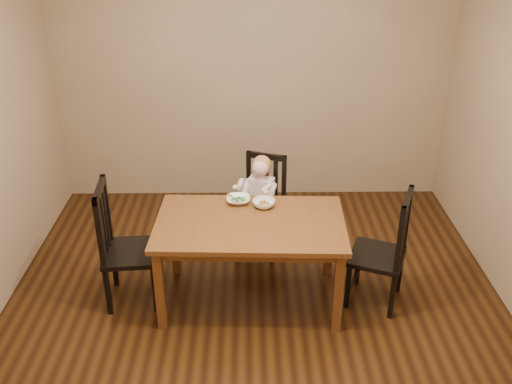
{
  "coord_description": "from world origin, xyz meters",
  "views": [
    {
      "loc": [
        -0.04,
        -3.63,
        2.88
      ],
      "look_at": [
        0.01,
        0.25,
        0.9
      ],
      "focal_mm": 40.0,
      "sensor_mm": 36.0,
      "label": 1
    }
  ],
  "objects_px": {
    "dining_table": "(250,231)",
    "toddler": "(261,196)",
    "chair_right": "(384,251)",
    "bowl_peas": "(238,200)",
    "chair_child": "(262,206)",
    "chair_left": "(124,247)",
    "bowl_veg": "(264,203)"
  },
  "relations": [
    {
      "from": "dining_table",
      "to": "bowl_peas",
      "type": "xyz_separation_m",
      "value": [
        -0.09,
        0.31,
        0.11
      ]
    },
    {
      "from": "chair_right",
      "to": "bowl_peas",
      "type": "height_order",
      "value": "chair_right"
    },
    {
      "from": "toddler",
      "to": "bowl_peas",
      "type": "relative_size",
      "value": 2.59
    },
    {
      "from": "chair_right",
      "to": "toddler",
      "type": "relative_size",
      "value": 1.97
    },
    {
      "from": "dining_table",
      "to": "toddler",
      "type": "relative_size",
      "value": 2.97
    },
    {
      "from": "dining_table",
      "to": "bowl_veg",
      "type": "xyz_separation_m",
      "value": [
        0.11,
        0.24,
        0.11
      ]
    },
    {
      "from": "dining_table",
      "to": "bowl_veg",
      "type": "height_order",
      "value": "bowl_veg"
    },
    {
      "from": "dining_table",
      "to": "toddler",
      "type": "height_order",
      "value": "toddler"
    },
    {
      "from": "chair_right",
      "to": "toddler",
      "type": "xyz_separation_m",
      "value": [
        -0.94,
        0.77,
        0.09
      ]
    },
    {
      "from": "chair_left",
      "to": "bowl_veg",
      "type": "relative_size",
      "value": 5.62
    },
    {
      "from": "dining_table",
      "to": "chair_right",
      "type": "relative_size",
      "value": 1.51
    },
    {
      "from": "chair_right",
      "to": "bowl_peas",
      "type": "bearing_deg",
      "value": 95.32
    },
    {
      "from": "chair_right",
      "to": "bowl_peas",
      "type": "xyz_separation_m",
      "value": [
        -1.13,
        0.35,
        0.28
      ]
    },
    {
      "from": "toddler",
      "to": "bowl_peas",
      "type": "xyz_separation_m",
      "value": [
        -0.19,
        -0.43,
        0.18
      ]
    },
    {
      "from": "dining_table",
      "to": "bowl_peas",
      "type": "height_order",
      "value": "bowl_peas"
    },
    {
      "from": "dining_table",
      "to": "toddler",
      "type": "xyz_separation_m",
      "value": [
        0.1,
        0.74,
        -0.08
      ]
    },
    {
      "from": "dining_table",
      "to": "chair_child",
      "type": "bearing_deg",
      "value": 81.92
    },
    {
      "from": "chair_child",
      "to": "chair_right",
      "type": "distance_m",
      "value": 1.23
    },
    {
      "from": "dining_table",
      "to": "chair_child",
      "type": "distance_m",
      "value": 0.81
    },
    {
      "from": "chair_right",
      "to": "toddler",
      "type": "height_order",
      "value": "chair_right"
    },
    {
      "from": "chair_child",
      "to": "chair_left",
      "type": "relative_size",
      "value": 0.88
    },
    {
      "from": "chair_child",
      "to": "bowl_peas",
      "type": "bearing_deg",
      "value": 86.34
    },
    {
      "from": "toddler",
      "to": "bowl_peas",
      "type": "distance_m",
      "value": 0.5
    },
    {
      "from": "bowl_veg",
      "to": "chair_right",
      "type": "bearing_deg",
      "value": -16.62
    },
    {
      "from": "chair_left",
      "to": "chair_right",
      "type": "xyz_separation_m",
      "value": [
        2.02,
        -0.06,
        -0.02
      ]
    },
    {
      "from": "dining_table",
      "to": "chair_right",
      "type": "xyz_separation_m",
      "value": [
        1.04,
        -0.04,
        -0.17
      ]
    },
    {
      "from": "toddler",
      "to": "chair_right",
      "type": "bearing_deg",
      "value": 160.32
    },
    {
      "from": "chair_right",
      "to": "bowl_veg",
      "type": "bearing_deg",
      "value": 95.87
    },
    {
      "from": "chair_right",
      "to": "bowl_veg",
      "type": "height_order",
      "value": "chair_right"
    },
    {
      "from": "chair_child",
      "to": "chair_left",
      "type": "distance_m",
      "value": 1.33
    },
    {
      "from": "chair_child",
      "to": "chair_left",
      "type": "height_order",
      "value": "chair_left"
    },
    {
      "from": "dining_table",
      "to": "chair_left",
      "type": "distance_m",
      "value": 0.99
    }
  ]
}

